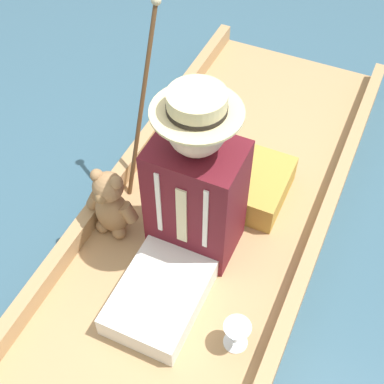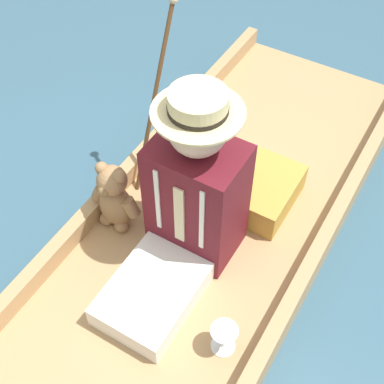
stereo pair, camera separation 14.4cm
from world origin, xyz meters
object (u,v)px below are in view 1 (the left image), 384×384
(wine_glass, at_px, (237,331))
(walking_cane, at_px, (144,86))
(teddy_bear, at_px, (111,205))
(seated_person, at_px, (189,204))

(wine_glass, xyz_separation_m, walking_cane, (0.75, -0.72, 0.39))
(teddy_bear, bearing_deg, seated_person, -175.08)
(wine_glass, bearing_deg, seated_person, -42.93)
(teddy_bear, height_order, walking_cane, walking_cane)
(teddy_bear, bearing_deg, wine_glass, 157.78)
(walking_cane, bearing_deg, seated_person, 134.98)
(teddy_bear, distance_m, walking_cane, 0.54)
(seated_person, height_order, walking_cane, walking_cane)
(seated_person, distance_m, wine_glass, 0.52)
(wine_glass, bearing_deg, teddy_bear, -22.22)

